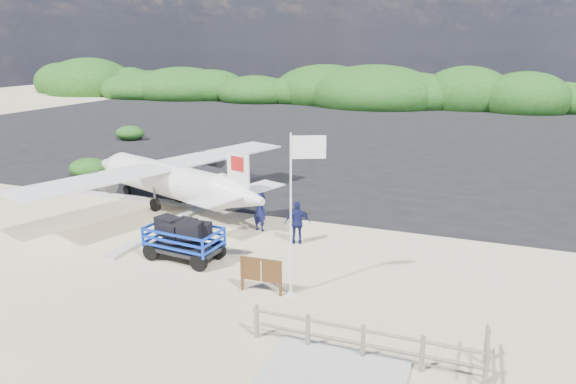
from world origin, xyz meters
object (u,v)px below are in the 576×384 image
flagpole (291,294)px  crew_b (260,200)px  aircraft_large (495,168)px  baggage_cart (185,259)px  signboard (261,293)px  crew_a (259,212)px  crew_c (297,223)px

flagpole → crew_b: bearing=120.1°
flagpole → aircraft_large: flagpole is taller
baggage_cart → signboard: 4.15m
flagpole → crew_a: size_ratio=3.10×
crew_a → aircraft_large: bearing=-113.0°
flagpole → crew_b: 8.36m
aircraft_large → crew_a: bearing=78.6°
baggage_cart → crew_a: bearing=76.4°
baggage_cart → signboard: (3.85, -1.55, 0.00)m
crew_a → aircraft_large: aircraft_large is taller
signboard → crew_a: bearing=111.6°
baggage_cart → signboard: bearing=-15.9°
baggage_cart → flagpole: bearing=-9.3°
baggage_cart → crew_c: size_ratio=1.70×
baggage_cart → signboard: baggage_cart is taller
crew_c → aircraft_large: 19.11m
crew_c → aircraft_large: size_ratio=0.12×
flagpole → signboard: flagpole is taller
flagpole → crew_a: 6.33m
crew_a → crew_b: 2.09m
signboard → baggage_cart: bearing=155.8°
signboard → crew_a: crew_a is taller
crew_b → crew_a: bearing=133.9°
baggage_cart → aircraft_large: aircraft_large is taller
baggage_cart → crew_a: crew_a is taller
crew_a → signboard: bearing=122.3°
baggage_cart → crew_c: crew_c is taller
signboard → aircraft_large: 23.24m
crew_b → crew_c: (2.88, -2.83, 0.16)m
crew_a → crew_c: (2.09, -0.90, 0.04)m
signboard → crew_b: crew_b is taller
flagpole → crew_c: size_ratio=2.96×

